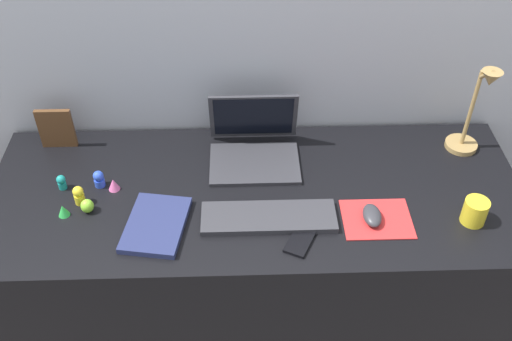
{
  "coord_description": "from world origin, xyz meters",
  "views": [
    {
      "loc": [
        -0.04,
        -1.38,
        2.04
      ],
      "look_at": [
        0.0,
        0.0,
        0.83
      ],
      "focal_mm": 41.54,
      "sensor_mm": 36.0,
      "label": 1
    }
  ],
  "objects_px": {
    "notebook_pad": "(156,225)",
    "toy_figurine_blue": "(99,179)",
    "keyboard": "(269,217)",
    "toy_figurine_yellow": "(79,195)",
    "mouse": "(372,215)",
    "toy_figurine_lime": "(87,206)",
    "desk_lamp": "(474,113)",
    "toy_figurine_pink": "(114,184)",
    "cell_phone": "(301,239)",
    "laptop": "(255,142)",
    "coffee_mug": "(475,211)",
    "toy_figurine_green": "(63,210)",
    "picture_frame": "(56,128)",
    "toy_figurine_teal": "(62,182)"
  },
  "relations": [
    {
      "from": "notebook_pad",
      "to": "toy_figurine_lime",
      "type": "xyz_separation_m",
      "value": [
        -0.22,
        0.07,
        0.01
      ]
    },
    {
      "from": "laptop",
      "to": "toy_figurine_pink",
      "type": "xyz_separation_m",
      "value": [
        -0.46,
        -0.16,
        -0.03
      ]
    },
    {
      "from": "picture_frame",
      "to": "toy_figurine_lime",
      "type": "distance_m",
      "value": 0.37
    },
    {
      "from": "laptop",
      "to": "coffee_mug",
      "type": "distance_m",
      "value": 0.73
    },
    {
      "from": "picture_frame",
      "to": "toy_figurine_green",
      "type": "xyz_separation_m",
      "value": [
        0.09,
        -0.34,
        -0.06
      ]
    },
    {
      "from": "toy_figurine_yellow",
      "to": "toy_figurine_blue",
      "type": "bearing_deg",
      "value": 58.57
    },
    {
      "from": "mouse",
      "to": "keyboard",
      "type": "bearing_deg",
      "value": 177.78
    },
    {
      "from": "toy_figurine_yellow",
      "to": "toy_figurine_green",
      "type": "height_order",
      "value": "toy_figurine_yellow"
    },
    {
      "from": "keyboard",
      "to": "toy_figurine_blue",
      "type": "relative_size",
      "value": 7.08
    },
    {
      "from": "coffee_mug",
      "to": "toy_figurine_blue",
      "type": "height_order",
      "value": "coffee_mug"
    },
    {
      "from": "laptop",
      "to": "mouse",
      "type": "height_order",
      "value": "laptop"
    },
    {
      "from": "toy_figurine_teal",
      "to": "toy_figurine_blue",
      "type": "bearing_deg",
      "value": 4.11
    },
    {
      "from": "keyboard",
      "to": "toy_figurine_pink",
      "type": "distance_m",
      "value": 0.51
    },
    {
      "from": "laptop",
      "to": "picture_frame",
      "type": "bearing_deg",
      "value": 173.98
    },
    {
      "from": "keyboard",
      "to": "toy_figurine_green",
      "type": "relative_size",
      "value": 10.5
    },
    {
      "from": "keyboard",
      "to": "toy_figurine_yellow",
      "type": "distance_m",
      "value": 0.6
    },
    {
      "from": "toy_figurine_green",
      "to": "notebook_pad",
      "type": "bearing_deg",
      "value": -11.75
    },
    {
      "from": "desk_lamp",
      "to": "toy_figurine_blue",
      "type": "xyz_separation_m",
      "value": [
        -1.23,
        -0.13,
        -0.14
      ]
    },
    {
      "from": "keyboard",
      "to": "toy_figurine_yellow",
      "type": "height_order",
      "value": "toy_figurine_yellow"
    },
    {
      "from": "cell_phone",
      "to": "toy_figurine_blue",
      "type": "relative_size",
      "value": 2.21
    },
    {
      "from": "keyboard",
      "to": "toy_figurine_pink",
      "type": "xyz_separation_m",
      "value": [
        -0.49,
        0.15,
        0.01
      ]
    },
    {
      "from": "coffee_mug",
      "to": "toy_figurine_yellow",
      "type": "distance_m",
      "value": 1.21
    },
    {
      "from": "desk_lamp",
      "to": "coffee_mug",
      "type": "bearing_deg",
      "value": -102.13
    },
    {
      "from": "cell_phone",
      "to": "desk_lamp",
      "type": "bearing_deg",
      "value": 59.51
    },
    {
      "from": "keyboard",
      "to": "toy_figurine_blue",
      "type": "bearing_deg",
      "value": 162.28
    },
    {
      "from": "keyboard",
      "to": "cell_phone",
      "type": "height_order",
      "value": "keyboard"
    },
    {
      "from": "coffee_mug",
      "to": "toy_figurine_blue",
      "type": "xyz_separation_m",
      "value": [
        -1.16,
        0.2,
        -0.01
      ]
    },
    {
      "from": "toy_figurine_lime",
      "to": "toy_figurine_yellow",
      "type": "bearing_deg",
      "value": 128.89
    },
    {
      "from": "desk_lamp",
      "to": "toy_figurine_pink",
      "type": "relative_size",
      "value": 8.67
    },
    {
      "from": "desk_lamp",
      "to": "notebook_pad",
      "type": "height_order",
      "value": "desk_lamp"
    },
    {
      "from": "picture_frame",
      "to": "coffee_mug",
      "type": "distance_m",
      "value": 1.39
    },
    {
      "from": "coffee_mug",
      "to": "toy_figurine_green",
      "type": "height_order",
      "value": "coffee_mug"
    },
    {
      "from": "mouse",
      "to": "toy_figurine_pink",
      "type": "distance_m",
      "value": 0.82
    },
    {
      "from": "laptop",
      "to": "toy_figurine_pink",
      "type": "bearing_deg",
      "value": -160.75
    },
    {
      "from": "keyboard",
      "to": "picture_frame",
      "type": "xyz_separation_m",
      "value": [
        -0.71,
        0.38,
        0.06
      ]
    },
    {
      "from": "toy_figurine_teal",
      "to": "mouse",
      "type": "bearing_deg",
      "value": -10.28
    },
    {
      "from": "mouse",
      "to": "toy_figurine_lime",
      "type": "xyz_separation_m",
      "value": [
        -0.87,
        0.07,
        0.0
      ]
    },
    {
      "from": "toy_figurine_teal",
      "to": "toy_figurine_lime",
      "type": "bearing_deg",
      "value": -47.17
    },
    {
      "from": "keyboard",
      "to": "desk_lamp",
      "type": "distance_m",
      "value": 0.77
    },
    {
      "from": "laptop",
      "to": "toy_figurine_lime",
      "type": "bearing_deg",
      "value": -153.75
    },
    {
      "from": "desk_lamp",
      "to": "picture_frame",
      "type": "relative_size",
      "value": 2.36
    },
    {
      "from": "cell_phone",
      "to": "toy_figurine_teal",
      "type": "relative_size",
      "value": 2.52
    },
    {
      "from": "toy_figurine_pink",
      "to": "toy_figurine_lime",
      "type": "height_order",
      "value": "toy_figurine_lime"
    },
    {
      "from": "toy_figurine_yellow",
      "to": "toy_figurine_green",
      "type": "bearing_deg",
      "value": -126.84
    },
    {
      "from": "toy_figurine_blue",
      "to": "cell_phone",
      "type": "bearing_deg",
      "value": -22.48
    },
    {
      "from": "toy_figurine_green",
      "to": "toy_figurine_lime",
      "type": "bearing_deg",
      "value": 11.61
    },
    {
      "from": "keyboard",
      "to": "mouse",
      "type": "xyz_separation_m",
      "value": [
        0.31,
        -0.01,
        0.01
      ]
    },
    {
      "from": "toy_figurine_teal",
      "to": "toy_figurine_lime",
      "type": "height_order",
      "value": "toy_figurine_teal"
    },
    {
      "from": "notebook_pad",
      "to": "toy_figurine_blue",
      "type": "bearing_deg",
      "value": 145.51
    },
    {
      "from": "cell_phone",
      "to": "toy_figurine_blue",
      "type": "bearing_deg",
      "value": -176.24
    }
  ]
}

